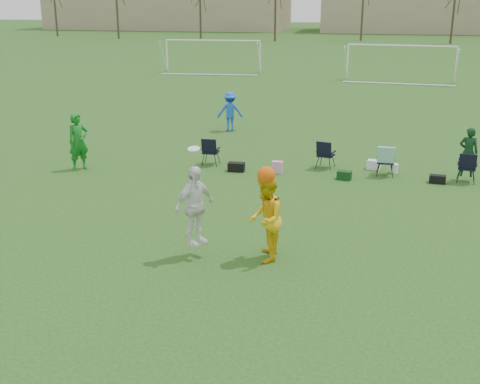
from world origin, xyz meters
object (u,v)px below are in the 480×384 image
(goal_left, at_px, (213,47))
(goal_mid, at_px, (401,53))
(fielder_blue, at_px, (230,111))
(center_contest, at_px, (238,213))
(fielder_green_near, at_px, (78,142))

(goal_left, distance_m, goal_mid, 14.14)
(fielder_blue, distance_m, center_contest, 13.56)
(fielder_blue, height_order, center_contest, center_contest)
(fielder_green_near, relative_size, goal_left, 0.26)
(fielder_blue, distance_m, goal_left, 21.47)
(fielder_green_near, bearing_deg, goal_left, 44.50)
(center_contest, xyz_separation_m, goal_left, (-9.72, 33.61, 0.83))
(center_contest, distance_m, goal_mid, 31.91)
(center_contest, bearing_deg, fielder_blue, 104.48)
(fielder_blue, relative_size, goal_left, 0.23)
(goal_left, height_order, goal_mid, same)
(center_contest, relative_size, goal_left, 0.34)
(fielder_blue, xyz_separation_m, goal_mid, (7.67, 18.49, 1.07))
(fielder_green_near, distance_m, goal_left, 27.83)
(fielder_blue, height_order, goal_mid, goal_mid)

